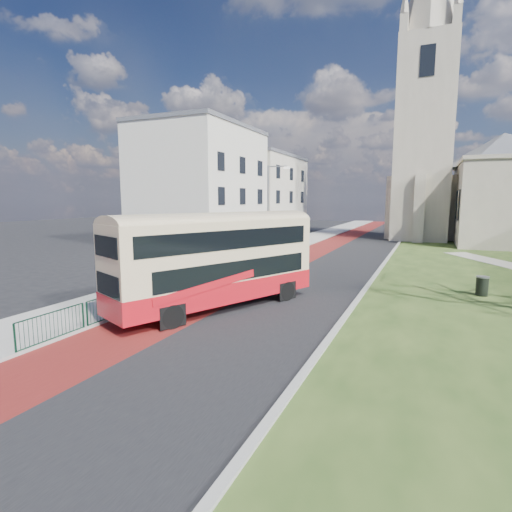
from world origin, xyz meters
The scene contains 13 objects.
ground centered at (0.00, 0.00, 0.00)m, with size 160.00×160.00×0.00m, color black.
road_carriageway centered at (1.50, 20.00, 0.01)m, with size 9.00×120.00×0.01m, color black.
bus_lane centered at (-1.20, 20.00, 0.01)m, with size 3.40×120.00×0.01m, color #591414.
pavement_west centered at (-5.00, 20.00, 0.06)m, with size 4.00×120.00×0.12m, color gray.
kerb_west centered at (-3.00, 20.00, 0.07)m, with size 0.25×120.00×0.13m, color #999993.
kerb_east centered at (6.10, 22.00, 0.07)m, with size 0.25×80.00×0.13m, color #999993.
pedestrian_railing centered at (-2.95, 4.00, 0.55)m, with size 0.07×24.00×1.12m.
gothic_church centered at (12.56, 38.00, 13.13)m, with size 16.38×18.00×40.00m.
street_block_near centered at (-14.00, 22.00, 6.51)m, with size 10.30×14.30×13.00m.
street_block_far centered at (-14.00, 38.00, 5.76)m, with size 10.30×16.30×11.50m.
streetlamp centered at (-4.35, 18.00, 4.59)m, with size 2.13×0.18×8.00m.
bus centered at (0.34, -0.33, 2.46)m, with size 6.38×10.38×4.31m.
litter_bin centered at (11.94, 7.35, 0.56)m, with size 0.77×0.77×1.03m.
Camera 1 is at (9.20, -16.29, 5.08)m, focal length 28.00 mm.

